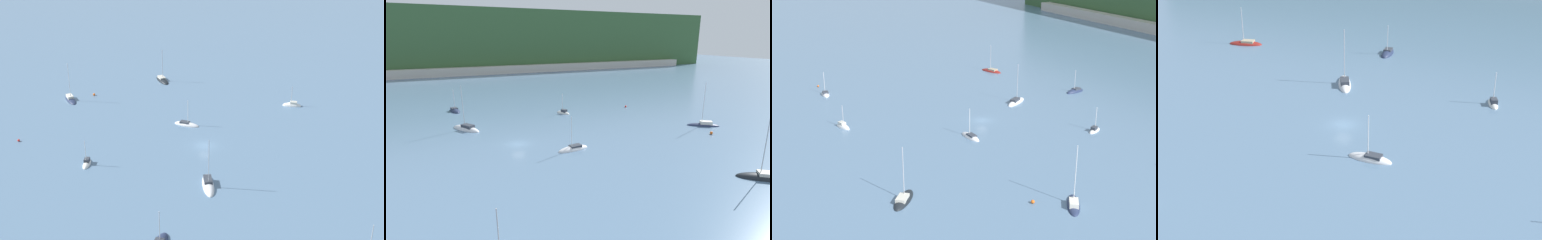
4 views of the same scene
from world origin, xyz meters
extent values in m
plane|color=slate|center=(0.00, 0.00, 0.00)|extent=(600.00, 600.00, 0.00)
ellipsoid|color=silver|center=(-8.76, 15.38, 0.00)|extent=(6.77, 8.63, 1.97)
cube|color=#333842|center=(-8.38, 14.79, 0.96)|extent=(3.11, 3.55, 0.83)
cylinder|color=#B2B2B7|center=(-9.00, 15.74, 5.61)|extent=(0.14, 0.14, 10.13)
ellipsoid|color=maroon|center=(-42.24, 26.21, 0.00)|extent=(8.37, 5.46, 1.56)
cube|color=tan|center=(-41.65, 26.44, 0.72)|extent=(3.36, 2.85, 0.57)
cylinder|color=#B2B2B7|center=(-42.60, 26.06, 4.61)|extent=(0.14, 0.14, 8.36)
ellipsoid|color=white|center=(18.61, 20.16, 0.00)|extent=(3.49, 4.86, 1.44)
cube|color=#333842|center=(18.77, 19.83, 0.84)|extent=(1.74, 1.99, 0.88)
cylinder|color=silver|center=(18.51, 20.37, 3.13)|extent=(0.14, 0.14, 5.47)
ellipsoid|color=silver|center=(9.14, -7.89, 0.00)|extent=(6.77, 2.81, 1.61)
cube|color=#333842|center=(9.66, -7.84, 0.67)|extent=(2.51, 1.74, 0.46)
cylinder|color=silver|center=(8.81, -7.93, 3.62)|extent=(0.14, 0.14, 6.37)
ellipsoid|color=#232D4C|center=(-10.01, 36.37, 0.00)|extent=(3.71, 7.02, 1.88)
cube|color=#333842|center=(-10.13, 36.90, 0.79)|extent=(2.12, 2.70, 0.55)
cylinder|color=silver|center=(-9.94, 36.05, 3.56)|extent=(0.14, 0.14, 6.09)
camera|label=1|loc=(-50.26, 98.86, 57.87)|focal=50.00mm
camera|label=2|loc=(-13.77, -58.77, 21.55)|focal=28.00mm
camera|label=3|loc=(110.52, -59.72, 44.30)|focal=50.00mm
camera|label=4|loc=(39.78, -66.72, 37.32)|focal=50.00mm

